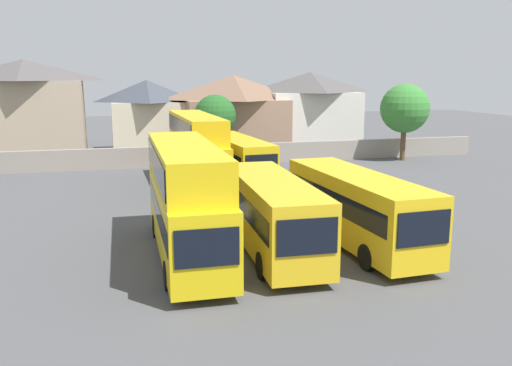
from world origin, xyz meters
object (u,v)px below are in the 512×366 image
(house_terrace_far_right, at_px, (310,110))
(tree_behind_wall, at_px, (215,116))
(bus_2, at_px, (272,211))
(tree_left_of_lot, at_px, (405,109))
(house_terrace_right, at_px, (234,113))
(house_terrace_left, at_px, (27,108))
(bus_4, at_px, (197,147))
(bus_5, at_px, (238,159))
(bus_3, at_px, (356,205))
(house_terrace_centre, at_px, (147,116))
(bus_1, at_px, (186,195))

(house_terrace_far_right, xyz_separation_m, tree_behind_wall, (-11.63, -6.12, -0.01))
(bus_2, height_order, tree_left_of_lot, tree_left_of_lot)
(house_terrace_right, height_order, tree_behind_wall, house_terrace_right)
(tree_left_of_lot, bearing_deg, house_terrace_left, 161.58)
(bus_4, relative_size, bus_5, 1.15)
(house_terrace_right, bearing_deg, bus_5, -101.87)
(house_terrace_far_right, xyz_separation_m, tree_left_of_lot, (5.39, -10.62, 0.64))
(bus_4, bearing_deg, bus_3, 17.94)
(bus_4, xyz_separation_m, tree_behind_wall, (3.64, 12.04, 1.28))
(house_terrace_right, bearing_deg, house_terrace_left, 176.97)
(bus_5, relative_size, house_terrace_centre, 1.39)
(bus_2, xyz_separation_m, house_terrace_right, (5.75, 33.10, 2.12))
(bus_4, distance_m, house_terrace_left, 23.34)
(bus_5, bearing_deg, house_terrace_right, 164.22)
(bus_4, bearing_deg, house_terrace_far_right, 139.21)
(house_terrace_far_right, bearing_deg, house_terrace_left, 178.47)
(bus_3, bearing_deg, house_terrace_left, -154.04)
(bus_2, relative_size, house_terrace_left, 0.93)
(bus_3, distance_m, house_terrace_left, 38.95)
(house_terrace_centre, bearing_deg, bus_3, -78.35)
(house_terrace_centre, bearing_deg, house_terrace_left, -176.71)
(tree_left_of_lot, bearing_deg, bus_1, -136.31)
(bus_2, distance_m, house_terrace_right, 33.66)
(bus_5, relative_size, house_terrace_far_right, 1.02)
(bus_1, bearing_deg, house_terrace_centre, 179.77)
(bus_5, bearing_deg, house_terrace_centre, -169.64)
(house_terrace_right, bearing_deg, bus_1, -106.23)
(bus_3, bearing_deg, tree_behind_wall, -179.62)
(bus_1, bearing_deg, house_terrace_right, 164.81)
(tree_left_of_lot, xyz_separation_m, tree_behind_wall, (-17.02, 4.50, -0.65))
(bus_3, xyz_separation_m, tree_behind_wall, (-1.48, 27.19, 2.25))
(bus_2, xyz_separation_m, tree_behind_wall, (2.67, 27.29, 2.26))
(house_terrace_centre, distance_m, house_terrace_far_right, 17.38)
(bus_3, xyz_separation_m, house_terrace_centre, (-7.16, 34.73, 1.86))
(house_terrace_far_right, bearing_deg, house_terrace_right, -177.97)
(bus_2, xyz_separation_m, bus_4, (-0.97, 15.25, 0.98))
(tree_left_of_lot, bearing_deg, bus_5, -156.73)
(bus_2, height_order, bus_3, bus_3)
(bus_5, bearing_deg, bus_3, 4.26)
(bus_4, xyz_separation_m, bus_5, (2.96, -0.07, -0.92))
(bus_3, xyz_separation_m, house_terrace_right, (1.61, 33.00, 2.11))
(bus_5, distance_m, house_terrace_centre, 20.37)
(house_terrace_centre, bearing_deg, tree_behind_wall, -53.02)
(bus_2, relative_size, house_terrace_centre, 1.36)
(house_terrace_centre, height_order, tree_left_of_lot, house_terrace_centre)
(house_terrace_centre, bearing_deg, bus_5, -75.74)
(bus_4, height_order, house_terrace_far_right, house_terrace_far_right)
(bus_5, height_order, house_terrace_left, house_terrace_left)
(house_terrace_centre, relative_size, house_terrace_far_right, 0.73)
(bus_1, relative_size, house_terrace_left, 1.02)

